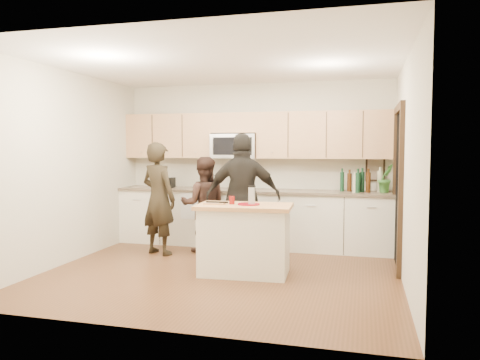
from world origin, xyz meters
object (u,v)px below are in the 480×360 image
(island, at_px, (244,239))
(woman_center, at_px, (204,205))
(toaster, at_px, (165,182))
(woman_left, at_px, (159,199))
(woman_right, at_px, (243,197))

(island, bearing_deg, woman_center, 127.21)
(toaster, xyz_separation_m, woman_center, (0.89, -0.57, -0.29))
(toaster, relative_size, woman_left, 0.18)
(woman_left, xyz_separation_m, woman_right, (1.34, -0.05, 0.06))
(toaster, distance_m, woman_center, 1.09)
(woman_left, height_order, woman_center, woman_left)
(woman_left, relative_size, woman_right, 0.93)
(woman_right, bearing_deg, woman_left, -17.75)
(woman_center, bearing_deg, island, 111.98)
(woman_left, bearing_deg, woman_center, -131.76)
(woman_left, bearing_deg, island, 174.09)
(woman_center, xyz_separation_m, woman_right, (0.73, -0.37, 0.17))
(toaster, distance_m, woman_left, 0.95)
(island, bearing_deg, toaster, 134.38)
(toaster, bearing_deg, woman_left, -72.40)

